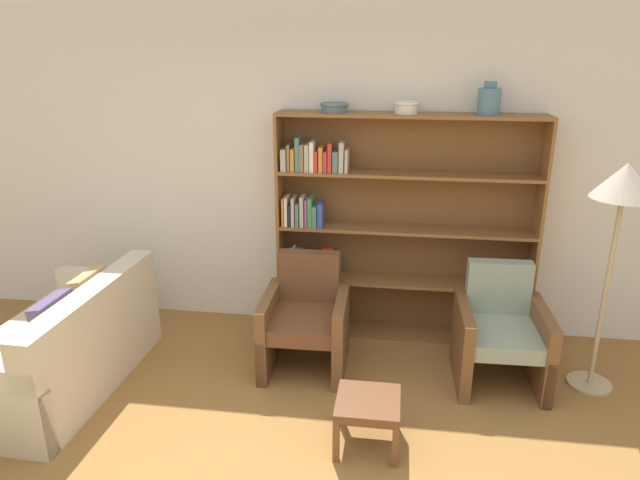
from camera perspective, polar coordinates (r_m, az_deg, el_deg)
wall_back at (r=4.86m, az=2.22°, el=6.66°), size 12.00×0.06×2.75m
bookshelf at (r=4.80m, az=6.03°, el=0.70°), size 2.12×0.30×1.91m
bowl_terracotta at (r=4.59m, az=1.45°, el=13.18°), size 0.23×0.23×0.07m
bowl_copper at (r=4.56m, az=8.63°, el=13.05°), size 0.20×0.20×0.09m
vase_tall at (r=4.60m, az=16.56°, el=13.24°), size 0.17×0.17×0.25m
couch at (r=4.65m, az=-24.31°, el=-9.92°), size 0.89×1.61×0.83m
armchair_leather at (r=4.48m, az=-1.43°, el=-7.95°), size 0.65×0.69×0.86m
armchair_cushioned at (r=4.50m, az=17.57°, el=-8.79°), size 0.66×0.70×0.86m
floor_lamp at (r=4.31m, az=28.05°, el=4.06°), size 0.43×0.43×1.68m
footstool at (r=3.71m, az=4.82°, el=-16.30°), size 0.40×0.40×0.33m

